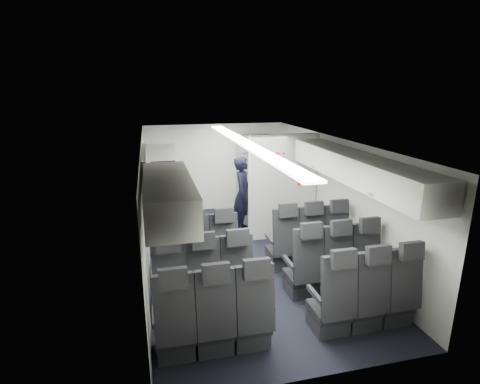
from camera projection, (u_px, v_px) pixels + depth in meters
name	position (u px, v px, depth m)	size (l,w,h in m)	color
cabin_shell	(245.00, 199.00, 6.53)	(3.41, 6.01, 2.16)	black
seat_row_front	(253.00, 250.00, 6.23)	(3.33, 0.56, 1.24)	black
seat_row_mid	(270.00, 275.00, 5.38)	(3.33, 0.56, 1.24)	black
seat_row_rear	(293.00, 310.00, 4.54)	(3.33, 0.56, 1.24)	black
overhead_bin_left_rear	(168.00, 196.00, 4.14)	(0.53, 1.80, 0.40)	silver
overhead_bin_left_front_open	(160.00, 173.00, 5.80)	(0.64, 1.70, 0.72)	#9E9E93
overhead_bin_right_rear	(391.00, 181.00, 4.78)	(0.53, 1.80, 0.40)	silver
overhead_bin_right_front	(328.00, 157.00, 6.41)	(0.53, 1.70, 0.40)	silver
bulkhead_partition	(283.00, 187.00, 7.51)	(1.40, 0.15, 2.13)	silver
galley_unit	(255.00, 173.00, 9.34)	(0.85, 0.52, 1.90)	#939399
boarding_door	(149.00, 191.00, 7.65)	(0.12, 1.27, 1.86)	silver
flight_attendant	(243.00, 194.00, 7.97)	(0.59, 0.39, 1.62)	black
carry_on_bag	(164.00, 170.00, 5.58)	(0.37, 0.26, 0.22)	black
papers	(252.00, 182.00, 7.90)	(0.21, 0.02, 0.15)	white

